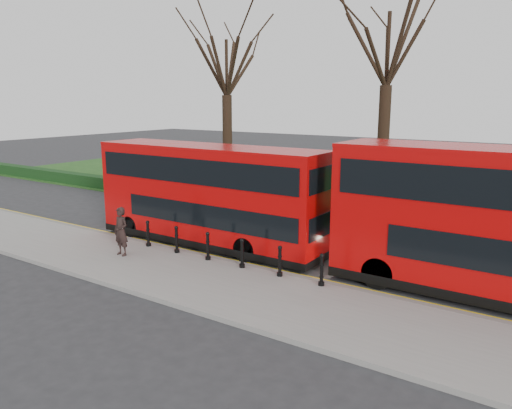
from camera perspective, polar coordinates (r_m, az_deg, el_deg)
The scene contains 12 objects.
ground at distance 19.39m, azimuth -2.22°, elevation -5.85°, with size 120.00×120.00×0.00m, color #28282B.
pavement at distance 17.17m, azimuth -8.20°, elevation -8.11°, with size 60.00×4.00×0.15m, color gray.
kerb at distance 18.61m, azimuth -4.05°, elevation -6.41°, with size 60.00×0.25×0.16m, color slate.
grass_verge at distance 32.35m, azimuth 13.68°, elevation 1.13°, with size 60.00×18.00×0.06m, color #1E4A18.
hedge at distance 24.89m, azimuth 7.06°, elevation -0.95°, with size 60.00×0.90×0.80m, color black.
yellow_line_outer at distance 18.85m, azimuth -3.48°, elevation -6.37°, with size 60.00×0.10×0.01m, color yellow.
yellow_line_inner at distance 19.00m, azimuth -3.11°, elevation -6.22°, with size 60.00×0.10×0.01m, color yellow.
tree_left at distance 31.33m, azimuth -3.39°, elevation 16.00°, with size 7.16×7.16×11.19m.
tree_mid at distance 26.57m, azimuth 14.89°, elevation 17.64°, with size 7.68×7.68×12.00m.
bollard_row at distance 17.90m, azimuth -3.62°, elevation -5.21°, with size 7.85×0.15×1.00m.
bus_lead at distance 20.45m, azimuth -5.39°, elevation 1.01°, with size 10.28×2.36×4.09m.
pedestrian at distance 19.37m, azimuth -15.18°, elevation -2.99°, with size 0.67×0.44×1.84m, color black.
Camera 1 is at (10.93, -14.86, 5.94)m, focal length 35.00 mm.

